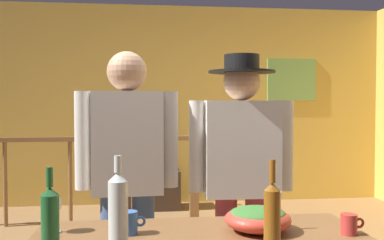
{
  "coord_description": "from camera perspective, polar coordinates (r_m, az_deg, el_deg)",
  "views": [
    {
      "loc": [
        -0.51,
        -2.85,
        1.34
      ],
      "look_at": [
        -0.24,
        -0.6,
        1.26
      ],
      "focal_mm": 41.84,
      "sensor_mm": 36.0,
      "label": 1
    }
  ],
  "objects": [
    {
      "name": "flat_screen_tv",
      "position": [
        5.7,
        -6.11,
        -3.65
      ],
      "size": [
        0.68,
        0.12,
        0.48
      ],
      "color": "black",
      "rests_on": "tv_console"
    },
    {
      "name": "mug_blue",
      "position": [
        2.05,
        -8.02,
        -12.84
      ],
      "size": [
        0.12,
        0.08,
        0.1
      ],
      "color": "#3866B2",
      "rests_on": "serving_table"
    },
    {
      "name": "wine_bottle_clear",
      "position": [
        1.82,
        -9.4,
        -11.27
      ],
      "size": [
        0.08,
        0.08,
        0.38
      ],
      "color": "silver",
      "rests_on": "serving_table"
    },
    {
      "name": "back_wall",
      "position": [
        6.07,
        -2.04,
        1.94
      ],
      "size": [
        5.79,
        0.1,
        2.65
      ],
      "primitive_type": "cube",
      "color": "gold",
      "rests_on": "ground_plane"
    },
    {
      "name": "mug_red",
      "position": [
        2.15,
        19.43,
        -12.42
      ],
      "size": [
        0.11,
        0.07,
        0.09
      ],
      "color": "#B7332D",
      "rests_on": "serving_table"
    },
    {
      "name": "wine_bottle_amber",
      "position": [
        1.78,
        10.16,
        -12.02
      ],
      "size": [
        0.06,
        0.06,
        0.37
      ],
      "color": "brown",
      "rests_on": "serving_table"
    },
    {
      "name": "person_standing_left",
      "position": [
        2.61,
        -8.24,
        -6.07
      ],
      "size": [
        0.59,
        0.24,
        1.64
      ],
      "rotation": [
        0.0,
        0.0,
        3.19
      ],
      "color": "#3D5684",
      "rests_on": "ground_plane"
    },
    {
      "name": "wine_glass",
      "position": [
        2.14,
        -17.47,
        -10.36
      ],
      "size": [
        0.09,
        0.09,
        0.18
      ],
      "color": "silver",
      "rests_on": "serving_table"
    },
    {
      "name": "framed_picture",
      "position": [
        6.36,
        12.59,
        5.05
      ],
      "size": [
        0.69,
        0.03,
        0.58
      ],
      "primitive_type": "cube",
      "color": "#77A755"
    },
    {
      "name": "salad_bowl",
      "position": [
        2.1,
        8.38,
        -12.24
      ],
      "size": [
        0.3,
        0.3,
        0.18
      ],
      "color": "#CC3D2D",
      "rests_on": "serving_table"
    },
    {
      "name": "stair_railing",
      "position": [
        5.11,
        -9.83,
        -5.76
      ],
      "size": [
        2.86,
        0.1,
        1.02
      ],
      "color": "brown",
      "rests_on": "ground_plane"
    },
    {
      "name": "wine_bottle_green",
      "position": [
        1.94,
        -17.64,
        -11.46
      ],
      "size": [
        0.07,
        0.07,
        0.32
      ],
      "color": "#1E5628",
      "rests_on": "serving_table"
    },
    {
      "name": "person_standing_right",
      "position": [
        2.68,
        6.3,
        -5.81
      ],
      "size": [
        0.62,
        0.39,
        1.63
      ],
      "rotation": [
        0.0,
        0.0,
        3.1
      ],
      "color": "#9E3842",
      "rests_on": "ground_plane"
    },
    {
      "name": "tv_console",
      "position": [
        5.81,
        -6.09,
        -8.79
      ],
      "size": [
        0.9,
        0.4,
        0.49
      ],
      "primitive_type": "cube",
      "color": "#38281E",
      "rests_on": "ground_plane"
    }
  ]
}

